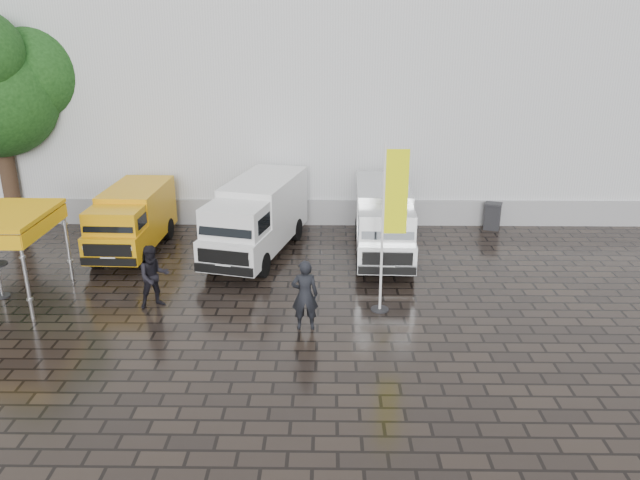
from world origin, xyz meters
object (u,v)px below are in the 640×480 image
(van_yellow, at_px, (132,222))
(person_tent, at_px, (154,277))
(van_white, at_px, (257,220))
(van_silver, at_px, (383,223))
(flagpole, at_px, (390,221))
(wheelie_bin, at_px, (493,216))
(cocktail_table, at_px, (0,280))
(person_front, at_px, (305,295))

(van_yellow, relative_size, person_tent, 2.57)
(van_white, relative_size, van_silver, 1.07)
(person_tent, bearing_deg, flagpole, -29.11)
(flagpole, distance_m, wheelie_bin, 8.78)
(van_white, relative_size, cocktail_table, 5.55)
(van_silver, xyz_separation_m, cocktail_table, (-11.38, -3.56, -0.64))
(van_silver, relative_size, wheelie_bin, 5.22)
(flagpole, bearing_deg, person_front, -153.52)
(van_white, bearing_deg, van_silver, 14.12)
(van_white, xyz_separation_m, flagpole, (4.05, -4.29, 1.38))
(van_yellow, xyz_separation_m, person_tent, (1.89, -4.35, -0.17))
(person_tent, bearing_deg, wheelie_bin, 4.32)
(wheelie_bin, relative_size, person_tent, 0.57)
(van_white, bearing_deg, flagpole, -32.51)
(person_tent, bearing_deg, person_front, -44.31)
(cocktail_table, relative_size, wheelie_bin, 1.01)
(cocktail_table, bearing_deg, flagpole, -3.74)
(flagpole, xyz_separation_m, cocktail_table, (-11.16, 0.73, -2.10))
(van_silver, distance_m, wheelie_bin, 5.32)
(cocktail_table, xyz_separation_m, person_front, (8.93, -1.84, 0.44))
(van_yellow, distance_m, person_front, 8.32)
(van_yellow, relative_size, van_silver, 0.87)
(van_silver, bearing_deg, cocktail_table, -160.91)
(cocktail_table, relative_size, person_tent, 0.57)
(van_silver, relative_size, cocktail_table, 5.17)
(person_front, bearing_deg, cocktail_table, -14.83)
(van_white, distance_m, person_tent, 4.80)
(van_silver, xyz_separation_m, wheelie_bin, (4.45, 2.85, -0.65))
(person_tent, bearing_deg, cocktail_table, 145.38)
(van_white, height_order, person_front, van_white)
(cocktail_table, bearing_deg, wheelie_bin, 22.03)
(van_white, xyz_separation_m, person_tent, (-2.43, -4.13, -0.34))
(cocktail_table, height_order, person_tent, person_tent)
(van_white, bearing_deg, person_front, -57.21)
(flagpole, relative_size, person_tent, 2.61)
(van_yellow, relative_size, flagpole, 0.98)
(flagpole, bearing_deg, van_silver, 87.02)
(van_yellow, xyz_separation_m, wheelie_bin, (13.04, 2.62, -0.56))
(flagpole, height_order, wheelie_bin, flagpole)
(flagpole, height_order, person_front, flagpole)
(van_white, bearing_deg, wheelie_bin, 32.20)
(van_silver, bearing_deg, person_front, -112.69)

